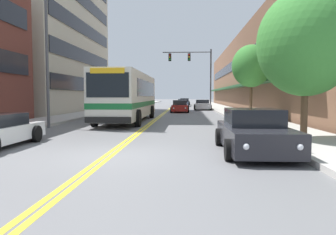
{
  "coord_description": "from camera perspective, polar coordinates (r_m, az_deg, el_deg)",
  "views": [
    {
      "loc": [
        2.33,
        -9.56,
        1.79
      ],
      "look_at": [
        0.46,
        22.73,
        -0.38
      ],
      "focal_mm": 35.0,
      "sensor_mm": 36.0,
      "label": 1
    }
  ],
  "objects": [
    {
      "name": "sidewalk_left",
      "position": [
        47.52,
        -8.06,
        1.74
      ],
      "size": [
        3.08,
        106.0,
        0.17
      ],
      "color": "#B2ADA5",
      "rests_on": "ground_plane"
    },
    {
      "name": "car_dark_grey_parked_left_mid",
      "position": [
        34.8,
        -7.81,
        1.91
      ],
      "size": [
        2.04,
        4.37,
        1.36
      ],
      "color": "#38383D",
      "rests_on": "ground_plane"
    },
    {
      "name": "car_silver_parked_right_mid",
      "position": [
        41.48,
        6.0,
        2.18
      ],
      "size": [
        2.1,
        4.56,
        1.28
      ],
      "color": "#B7B7BC",
      "rests_on": "ground_plane"
    },
    {
      "name": "street_lamp_left_near",
      "position": [
        19.34,
        -19.6,
        13.49
      ],
      "size": [
        2.27,
        0.28,
        8.68
      ],
      "color": "#47474C",
      "rests_on": "ground_plane"
    },
    {
      "name": "street_tree_right_mid",
      "position": [
        23.47,
        14.3,
        8.66
      ],
      "size": [
        2.65,
        2.65,
        5.11
      ],
      "color": "brown",
      "rests_on": "sidewalk_right"
    },
    {
      "name": "city_bus",
      "position": [
        23.12,
        -6.85,
        3.95
      ],
      "size": [
        2.82,
        12.09,
        3.27
      ],
      "color": "silver",
      "rests_on": "ground_plane"
    },
    {
      "name": "fire_hydrant",
      "position": [
        18.55,
        14.56,
        -0.02
      ],
      "size": [
        0.33,
        0.25,
        0.83
      ],
      "color": "#B7B7BC",
      "rests_on": "sidewalk_right"
    },
    {
      "name": "car_beige_parked_left_near",
      "position": [
        40.94,
        -6.13,
        2.11
      ],
      "size": [
        2.0,
        4.58,
        1.25
      ],
      "color": "#BCAD89",
      "rests_on": "ground_plane"
    },
    {
      "name": "traffic_signal_mast",
      "position": [
        40.31,
        4.76,
        8.73
      ],
      "size": [
        5.93,
        0.38,
        7.4
      ],
      "color": "#47474C",
      "rests_on": "ground_plane"
    },
    {
      "name": "car_red_moving_lead",
      "position": [
        35.52,
        2.11,
        1.91
      ],
      "size": [
        1.97,
        4.46,
        1.3
      ],
      "color": "maroon",
      "rests_on": "ground_plane"
    },
    {
      "name": "car_slate_blue_moving_third",
      "position": [
        54.88,
        2.62,
        2.56
      ],
      "size": [
        2.08,
        4.84,
        1.2
      ],
      "color": "#475675",
      "rests_on": "ground_plane"
    },
    {
      "name": "car_charcoal_parked_right_foreground",
      "position": [
        10.66,
        14.69,
        -2.53
      ],
      "size": [
        2.11,
        4.7,
        1.37
      ],
      "color": "#232328",
      "rests_on": "ground_plane"
    },
    {
      "name": "ground_plane",
      "position": [
        46.65,
        0.45,
        1.64
      ],
      "size": [
        240.0,
        240.0,
        0.0
      ],
      "primitive_type": "plane",
      "color": "slate"
    },
    {
      "name": "office_tower_left",
      "position": [
        40.88,
        -22.78,
        18.03
      ],
      "size": [
        12.08,
        20.84,
        24.03
      ],
      "color": "beige",
      "rests_on": "ground_plane"
    },
    {
      "name": "storefront_row_right",
      "position": [
        47.82,
        16.11,
        7.34
      ],
      "size": [
        9.1,
        68.0,
        9.68
      ],
      "color": "brown",
      "rests_on": "ground_plane"
    },
    {
      "name": "sidewalk_right",
      "position": [
        46.83,
        9.1,
        1.7
      ],
      "size": [
        3.08,
        106.0,
        0.17
      ],
      "color": "#B2ADA5",
      "rests_on": "ground_plane"
    },
    {
      "name": "street_tree_right_near",
      "position": [
        13.37,
        22.9,
        11.85
      ],
      "size": [
        3.57,
        3.57,
        5.52
      ],
      "color": "brown",
      "rests_on": "sidewalk_right"
    },
    {
      "name": "centre_line",
      "position": [
        46.65,
        0.45,
        1.64
      ],
      "size": [
        0.34,
        106.0,
        0.01
      ],
      "color": "yellow",
      "rests_on": "ground_plane"
    },
    {
      "name": "car_black_moving_second",
      "position": [
        62.41,
        2.89,
        2.74
      ],
      "size": [
        2.06,
        4.48,
        1.28
      ],
      "color": "black",
      "rests_on": "ground_plane"
    }
  ]
}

